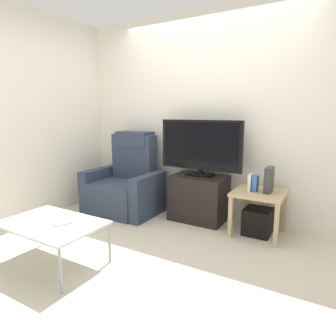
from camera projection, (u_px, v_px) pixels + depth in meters
ground_plane at (164, 244)px, 3.02m from camera, size 6.40×6.40×0.00m
wall_back at (210, 116)px, 3.73m from camera, size 6.40×0.06×2.60m
wall_side at (38, 116)px, 3.71m from camera, size 0.06×4.48×2.60m
tv_stand at (199, 198)px, 3.68m from camera, size 0.67×0.46×0.57m
television at (200, 147)px, 3.57m from camera, size 1.05×0.20×0.69m
recliner_armchair at (126, 184)px, 4.02m from camera, size 0.98×0.78×1.08m
side_table at (259, 198)px, 3.21m from camera, size 0.54×0.54×0.49m
subwoofer_box at (258, 221)px, 3.26m from camera, size 0.29×0.29×0.29m
book_leftmost at (250, 182)px, 3.21m from camera, size 0.04×0.11×0.18m
book_middle at (255, 183)px, 3.18m from camera, size 0.05×0.11×0.17m
game_console at (269, 180)px, 3.13m from camera, size 0.07×0.20×0.28m
coffee_table at (52, 225)px, 2.58m from camera, size 0.90×0.60×0.39m
cell_phone at (63, 223)px, 2.54m from camera, size 0.13×0.17×0.01m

